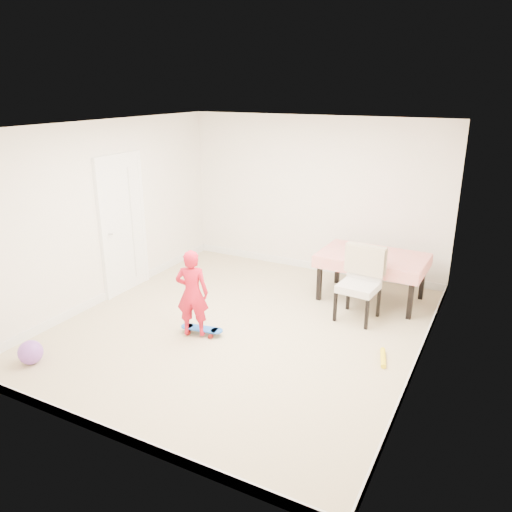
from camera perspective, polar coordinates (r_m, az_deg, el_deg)
The scene contains 17 objects.
ground at distance 6.71m, azimuth -1.56°, elevation -8.06°, with size 5.00×5.00×0.00m, color tan.
ceiling at distance 5.99m, azimuth -1.79°, elevation 14.48°, with size 4.50×5.00×0.04m, color white.
wall_back at distance 8.41m, azimuth 6.63°, elevation 6.85°, with size 4.50×0.04×2.60m, color white.
wall_front at distance 4.37m, azimuth -17.78°, elevation -5.62°, with size 4.50×0.04×2.60m, color white.
wall_left at distance 7.53m, azimuth -16.71°, elevation 4.75°, with size 0.04×5.00×2.60m, color white.
wall_right at distance 5.54m, azimuth 18.92°, elevation -0.48°, with size 0.04×5.00×2.60m, color white.
door at distance 7.81m, azimuth -14.97°, elevation 3.30°, with size 0.10×0.94×2.11m, color white.
baseboard_back at distance 8.76m, azimuth 6.35°, elevation -1.08°, with size 4.50×0.02×0.12m, color white.
baseboard_front at distance 4.99m, azimuth -16.37°, elevation -18.74°, with size 4.50×0.02×0.12m, color white.
baseboard_left at distance 7.92m, azimuth -15.92°, elevation -3.96°, with size 0.02×5.00×0.12m, color white.
baseboard_right at distance 6.05m, azimuth 17.75°, elevation -11.65°, with size 0.02×5.00×0.12m, color white.
dining_table at distance 7.58m, azimuth 13.03°, elevation -2.37°, with size 1.51×0.96×0.71m, color red, non-canonical shape.
dining_chair at distance 6.86m, azimuth 11.64°, elevation -3.24°, with size 0.55×0.63×1.01m, color white, non-canonical shape.
skateboard at distance 6.54m, azimuth -6.20°, elevation -8.51°, with size 0.57×0.21×0.09m, color blue, non-canonical shape.
child at distance 6.28m, azimuth -7.29°, elevation -4.51°, with size 0.41×0.27×1.12m, color red.
balloon at distance 6.38m, azimuth -24.37°, elevation -9.99°, with size 0.28×0.28×0.28m, color purple.
foam_toy at distance 6.13m, azimuth 14.32°, elevation -11.20°, with size 0.06×0.06×0.40m, color yellow.
Camera 1 is at (2.92, -5.21, 3.05)m, focal length 35.00 mm.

